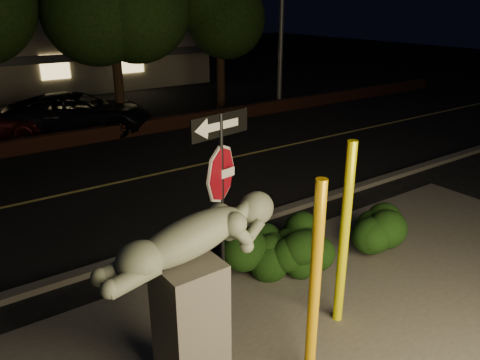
# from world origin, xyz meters

# --- Properties ---
(ground) EXTENTS (90.00, 90.00, 0.00)m
(ground) POSITION_xyz_m (0.00, 10.00, 0.00)
(ground) COLOR black
(ground) RESTS_ON ground
(patio) EXTENTS (14.00, 6.00, 0.02)m
(patio) POSITION_xyz_m (0.00, -1.00, 0.01)
(patio) COLOR #4C4944
(patio) RESTS_ON ground
(road) EXTENTS (80.00, 8.00, 0.01)m
(road) POSITION_xyz_m (0.00, 7.00, 0.01)
(road) COLOR black
(road) RESTS_ON ground
(lane_marking) EXTENTS (80.00, 0.12, 0.00)m
(lane_marking) POSITION_xyz_m (0.00, 7.00, 0.02)
(lane_marking) COLOR gold
(lane_marking) RESTS_ON road
(curb) EXTENTS (80.00, 0.25, 0.12)m
(curb) POSITION_xyz_m (0.00, 2.90, 0.06)
(curb) COLOR #4C4944
(curb) RESTS_ON ground
(brick_wall) EXTENTS (40.00, 0.35, 0.50)m
(brick_wall) POSITION_xyz_m (0.00, 11.30, 0.25)
(brick_wall) COLOR #3F1E14
(brick_wall) RESTS_ON ground
(parking_lot) EXTENTS (40.00, 12.00, 0.01)m
(parking_lot) POSITION_xyz_m (0.00, 17.00, 0.01)
(parking_lot) COLOR black
(parking_lot) RESTS_ON ground
(yellow_pole_left) EXTENTS (0.14, 0.14, 2.83)m
(yellow_pole_left) POSITION_xyz_m (-0.57, -1.27, 1.42)
(yellow_pole_left) COLOR yellow
(yellow_pole_left) RESTS_ON ground
(yellow_pole_right) EXTENTS (0.15, 0.15, 2.91)m
(yellow_pole_right) POSITION_xyz_m (0.65, -0.61, 1.46)
(yellow_pole_right) COLOR #FFFC06
(yellow_pole_right) RESTS_ON ground
(signpost) EXTENTS (1.07, 0.23, 3.18)m
(signpost) POSITION_xyz_m (-0.58, 0.77, 2.27)
(signpost) COLOR black
(signpost) RESTS_ON ground
(sculpture) EXTENTS (2.31, 0.74, 2.48)m
(sculpture) POSITION_xyz_m (-1.84, -0.51, 1.53)
(sculpture) COLOR #4C4944
(sculpture) RESTS_ON ground
(hedge_center) EXTENTS (1.97, 1.06, 0.99)m
(hedge_center) POSITION_xyz_m (0.79, 1.22, 0.49)
(hedge_center) COLOR black
(hedge_center) RESTS_ON ground
(hedge_right) EXTENTS (2.05, 1.63, 1.18)m
(hedge_right) POSITION_xyz_m (1.09, 0.96, 0.59)
(hedge_right) COLOR black
(hedge_right) RESTS_ON ground
(hedge_far_right) EXTENTS (1.49, 1.02, 0.98)m
(hedge_far_right) POSITION_xyz_m (2.84, 0.40, 0.49)
(hedge_far_right) COLOR black
(hedge_far_right) RESTS_ON ground
(parked_car_dark) EXTENTS (5.87, 4.51, 1.48)m
(parked_car_dark) POSITION_xyz_m (0.86, 12.89, 0.74)
(parked_car_dark) COLOR black
(parked_car_dark) RESTS_ON ground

